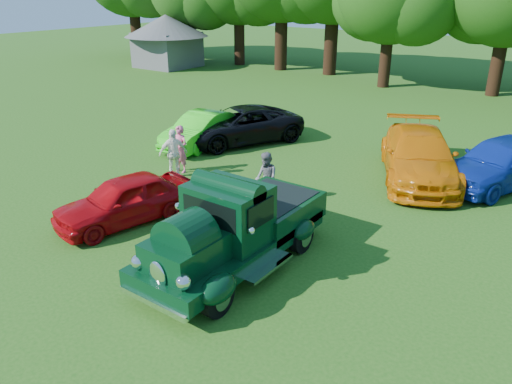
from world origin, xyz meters
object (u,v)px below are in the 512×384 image
Objects in this scene: hero_pickup at (235,230)px; spectator_pink at (180,149)px; back_car_orange at (419,156)px; back_car_lime at (201,130)px; back_car_black at (239,125)px; gazebo at (167,35)px; red_convertible at (124,200)px; back_car_blue at (501,162)px; spectator_white at (173,154)px; spectator_grey at (266,178)px.

hero_pickup is 6.53m from spectator_pink.
back_car_orange is 3.35× the size of spectator_pink.
hero_pickup is at bearing -49.96° from back_car_lime.
gazebo is at bearing 169.09° from back_car_black.
back_car_blue is (7.65, 8.84, 0.16)m from red_convertible.
red_convertible is 0.80× the size of back_car_blue.
spectator_white is (-9.00, -5.59, 0.02)m from back_car_blue.
gazebo reaches higher than hero_pickup.
gazebo reaches higher than spectator_white.
red_convertible is 2.46× the size of spectator_grey.
back_car_lime is 0.84× the size of back_car_blue.
back_car_black is at bearing 46.41° from back_car_lime.
gazebo reaches higher than spectator_grey.
spectator_grey is (4.39, -4.38, 0.05)m from back_car_black.
gazebo is (-21.34, 17.11, 1.63)m from spectator_grey.
back_car_black is 4.53m from spectator_white.
hero_pickup is 1.11× the size of back_car_blue.
back_car_orange reaches higher than spectator_grey.
red_convertible is 0.95× the size of back_car_lime.
spectator_pink is 3.90m from spectator_grey.
hero_pickup is 0.82× the size of gazebo.
spectator_white is at bearing -142.15° from spectator_grey.
back_car_black is 21.26m from gazebo.
spectator_grey is 3.71m from spectator_white.
back_car_black is 7.34m from back_car_orange.
back_car_black is 1.09× the size of back_car_blue.
spectator_pink is at bearing 124.93° from red_convertible.
back_car_black is 4.00m from spectator_pink.
back_car_blue is (9.69, 1.12, 0.09)m from back_car_black.
back_car_lime is 6.19m from spectator_grey.
hero_pickup reaches higher than spectator_pink.
spectator_grey is (5.35, -3.11, 0.11)m from back_car_lime.
spectator_white reaches higher than back_car_orange.
spectator_white reaches higher than spectator_grey.
spectator_white reaches higher than back_car_black.
red_convertible is 7.11m from back_car_lime.
spectator_grey is (-2.94, -4.61, -0.02)m from back_car_orange.
hero_pickup is 30.67m from gazebo.
back_car_black is 0.94× the size of back_car_orange.
back_car_black reaches higher than back_car_lime.
spectator_grey is at bearing -36.83° from back_car_lime.
back_car_orange is 8.01m from spectator_pink.
back_car_orange is at bearing -136.66° from back_car_blue.
spectator_pink is at bearing 145.06° from hero_pickup.
hero_pickup is 1.01× the size of back_car_black.
red_convertible is 27.96m from gazebo.
back_car_blue reaches higher than back_car_lime.
spectator_white is at bearing -125.46° from back_car_blue.
red_convertible is 11.69m from back_car_blue.
hero_pickup is 3.16× the size of spectator_white.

